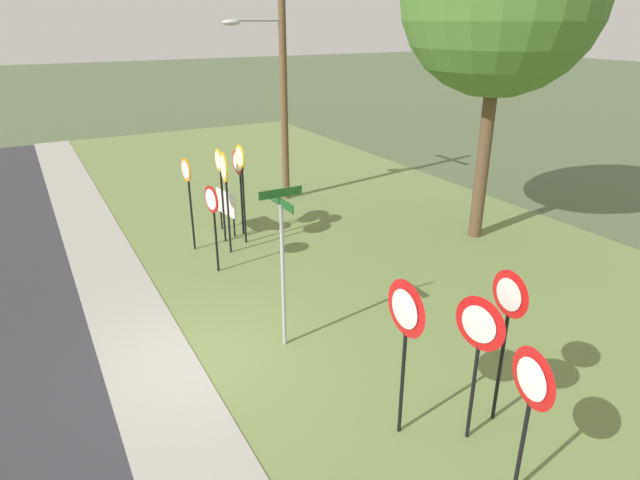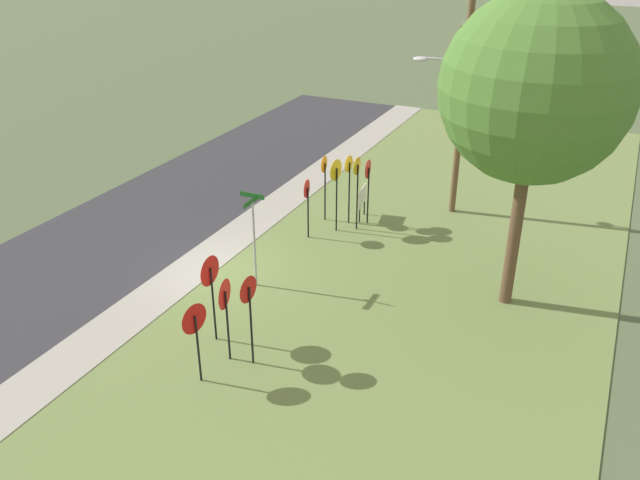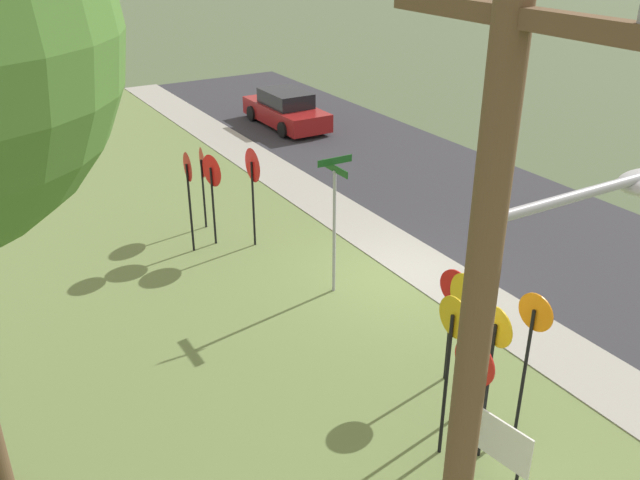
% 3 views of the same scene
% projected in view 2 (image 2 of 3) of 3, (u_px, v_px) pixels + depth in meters
% --- Properties ---
extents(ground_plane, '(160.00, 160.00, 0.00)m').
position_uv_depth(ground_plane, '(217.00, 271.00, 21.40)').
color(ground_plane, '#4C5B3D').
extents(road_asphalt, '(44.00, 6.40, 0.01)m').
position_uv_depth(road_asphalt, '(103.00, 243.00, 23.24)').
color(road_asphalt, '#2D2D33').
rests_on(road_asphalt, ground_plane).
extents(sidewalk_strip, '(44.00, 1.60, 0.06)m').
position_uv_depth(sidewalk_strip, '(197.00, 266.00, 21.70)').
color(sidewalk_strip, '#99968C').
rests_on(sidewalk_strip, ground_plane).
extents(grass_median, '(44.00, 12.00, 0.04)m').
position_uv_depth(grass_median, '(391.00, 314.00, 19.09)').
color(grass_median, olive).
rests_on(grass_median, ground_plane).
extents(stop_sign_near_left, '(0.61, 0.11, 2.64)m').
position_uv_depth(stop_sign_near_left, '(349.00, 176.00, 23.87)').
color(stop_sign_near_left, black).
rests_on(stop_sign_near_left, grass_median).
extents(stop_sign_near_right, '(0.65, 0.13, 2.19)m').
position_uv_depth(stop_sign_near_right, '(307.00, 197.00, 22.89)').
color(stop_sign_near_right, black).
rests_on(stop_sign_near_right, grass_median).
extents(stop_sign_far_left, '(0.61, 0.11, 2.52)m').
position_uv_depth(stop_sign_far_left, '(324.00, 175.00, 24.15)').
color(stop_sign_far_left, black).
rests_on(stop_sign_far_left, grass_median).
extents(stop_sign_far_center, '(0.64, 0.09, 2.76)m').
position_uv_depth(stop_sign_far_center, '(357.00, 179.00, 23.34)').
color(stop_sign_far_center, black).
rests_on(stop_sign_far_center, grass_median).
extents(stop_sign_far_right, '(0.77, 0.13, 2.73)m').
position_uv_depth(stop_sign_far_right, '(336.00, 179.00, 23.21)').
color(stop_sign_far_right, black).
rests_on(stop_sign_far_right, grass_median).
extents(stop_sign_center_tall, '(0.69, 0.11, 2.49)m').
position_uv_depth(stop_sign_center_tall, '(368.00, 178.00, 23.87)').
color(stop_sign_center_tall, black).
rests_on(stop_sign_center_tall, grass_median).
extents(yield_sign_near_left, '(0.79, 0.18, 2.35)m').
position_uv_depth(yield_sign_near_left, '(225.00, 301.00, 16.38)').
color(yield_sign_near_left, black).
rests_on(yield_sign_near_left, grass_median).
extents(yield_sign_near_right, '(0.78, 0.19, 2.20)m').
position_uv_depth(yield_sign_near_right, '(195.00, 325.00, 15.64)').
color(yield_sign_near_right, black).
rests_on(yield_sign_near_right, grass_median).
extents(yield_sign_far_left, '(0.84, 0.10, 2.54)m').
position_uv_depth(yield_sign_far_left, '(210.00, 278.00, 17.10)').
color(yield_sign_far_left, black).
rests_on(yield_sign_far_left, grass_median).
extents(yield_sign_far_right, '(0.71, 0.11, 2.55)m').
position_uv_depth(yield_sign_far_right, '(249.00, 300.00, 16.15)').
color(yield_sign_far_right, black).
rests_on(yield_sign_far_right, grass_median).
extents(street_name_post, '(0.96, 0.82, 3.11)m').
position_uv_depth(street_name_post, '(254.00, 232.00, 19.72)').
color(street_name_post, '#9EA0A8').
rests_on(street_name_post, grass_median).
extents(utility_pole, '(2.10, 2.07, 8.01)m').
position_uv_depth(utility_pole, '(459.00, 101.00, 23.79)').
color(utility_pole, brown).
rests_on(utility_pole, grass_median).
extents(notice_board, '(1.09, 0.19, 1.25)m').
position_uv_depth(notice_board, '(362.00, 198.00, 24.68)').
color(notice_board, black).
rests_on(notice_board, grass_median).
extents(oak_tree_left, '(5.04, 5.04, 8.93)m').
position_uv_depth(oak_tree_left, '(536.00, 89.00, 16.87)').
color(oak_tree_left, brown).
rests_on(oak_tree_left, grass_median).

